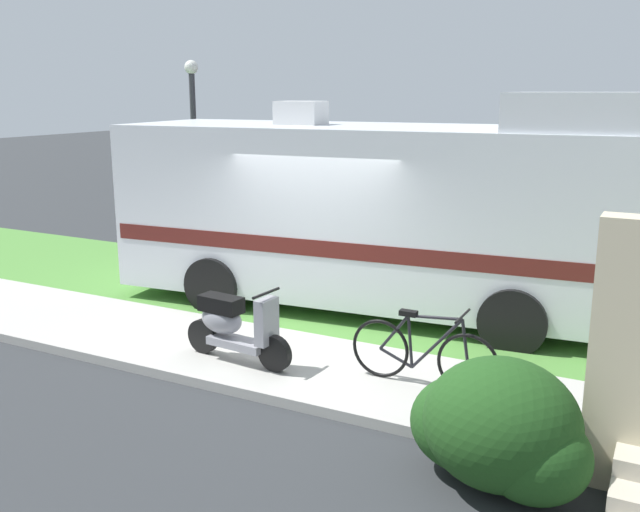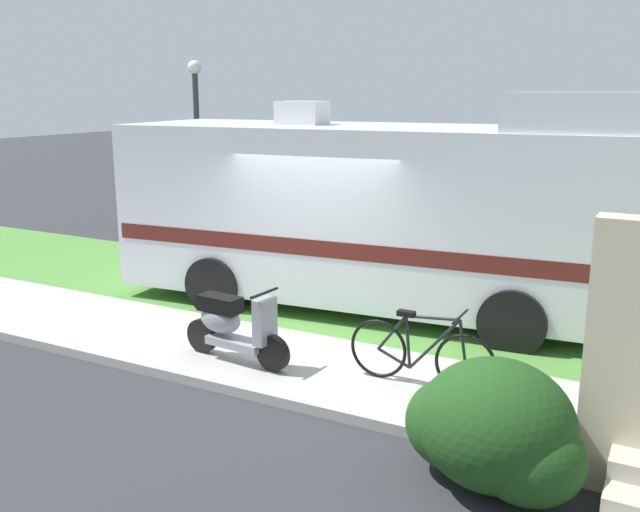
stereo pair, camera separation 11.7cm
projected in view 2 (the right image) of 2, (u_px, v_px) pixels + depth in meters
ground_plane at (303, 334)px, 10.04m from camera, size 80.00×80.00×0.00m
sidewalk at (257, 358)px, 8.99m from camera, size 24.00×2.00×0.12m
grass_strip at (349, 304)px, 11.31m from camera, size 24.00×3.40×0.08m
motorhome_rv at (378, 210)px, 10.86m from camera, size 7.92×3.18×3.37m
scooter at (232, 325)px, 8.66m from camera, size 1.57×0.50×0.97m
bicycle at (421, 353)px, 7.92m from camera, size 1.74×0.52×0.90m
pickup_truck_near at (593, 215)px, 13.85m from camera, size 5.74×2.38×1.88m
pickup_truck_far at (284, 177)px, 20.14m from camera, size 5.47×2.47×1.84m
bush_by_porch at (493, 431)px, 6.04m from camera, size 1.63×1.22×1.15m
bottle_green at (607, 433)px, 6.69m from camera, size 0.08×0.08×0.23m
street_lamp_post at (197, 137)px, 14.65m from camera, size 0.28×0.28×3.99m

